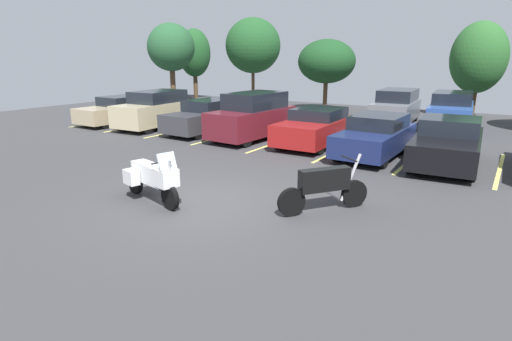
{
  "coord_description": "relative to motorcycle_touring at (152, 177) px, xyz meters",
  "views": [
    {
      "loc": [
        6.32,
        -7.43,
        3.51
      ],
      "look_at": [
        1.05,
        0.87,
        0.76
      ],
      "focal_mm": 29.0,
      "sensor_mm": 36.0,
      "label": 1
    }
  ],
  "objects": [
    {
      "name": "tree_center",
      "position": [
        -16.08,
        20.5,
        3.05
      ],
      "size": [
        2.66,
        2.66,
        5.64
      ],
      "color": "#4C3823",
      "rests_on": "ground"
    },
    {
      "name": "ground",
      "position": [
        1.01,
        0.62,
        -0.69
      ],
      "size": [
        44.0,
        44.0,
        0.1
      ],
      "primitive_type": "cube",
      "color": "#38383A"
    },
    {
      "name": "tree_right",
      "position": [
        -15.11,
        16.76,
        3.43
      ],
      "size": [
        3.48,
        3.48,
        5.82
      ],
      "color": "#4C3823",
      "rests_on": "ground"
    },
    {
      "name": "car_tan",
      "position": [
        -10.56,
        7.87,
        0.05
      ],
      "size": [
        1.89,
        4.56,
        1.43
      ],
      "color": "tan",
      "rests_on": "ground"
    },
    {
      "name": "tree_rear",
      "position": [
        -10.34,
        20.58,
        3.57
      ],
      "size": [
        4.15,
        4.15,
        6.25
      ],
      "color": "#4C3823",
      "rests_on": "ground"
    },
    {
      "name": "motorcycle_second",
      "position": [
        3.81,
        1.67,
        -0.03
      ],
      "size": [
        1.47,
        1.93,
        1.31
      ],
      "color": "black",
      "rests_on": "ground"
    },
    {
      "name": "car_black",
      "position": [
        5.51,
        7.78,
        0.09
      ],
      "size": [
        2.22,
        4.71,
        1.52
      ],
      "color": "black",
      "rests_on": "ground"
    },
    {
      "name": "car_champagne",
      "position": [
        -7.91,
        7.86,
        0.27
      ],
      "size": [
        2.13,
        4.36,
        1.82
      ],
      "color": "#C1B289",
      "rests_on": "ground"
    },
    {
      "name": "car_navy",
      "position": [
        3.12,
        7.82,
        0.08
      ],
      "size": [
        1.88,
        4.45,
        1.45
      ],
      "color": "navy",
      "rests_on": "ground"
    },
    {
      "name": "tree_left",
      "position": [
        -3.3,
        18.19,
        2.5
      ],
      "size": [
        3.59,
        3.59,
        4.49
      ],
      "color": "#4C3823",
      "rests_on": "ground"
    },
    {
      "name": "car_charcoal",
      "position": [
        -4.92,
        8.31,
        0.1
      ],
      "size": [
        1.94,
        4.75,
        1.52
      ],
      "color": "#38383D",
      "rests_on": "ground"
    },
    {
      "name": "parking_stripes",
      "position": [
        0.34,
        8.04,
        -0.63
      ],
      "size": [
        24.38,
        4.89,
        0.01
      ],
      "color": "#EAE066",
      "rests_on": "ground"
    },
    {
      "name": "car_far_blue",
      "position": [
        4.52,
        15.46,
        0.25
      ],
      "size": [
        2.29,
        4.79,
        1.77
      ],
      "color": "#2D519E",
      "rests_on": "ground"
    },
    {
      "name": "car_maroon",
      "position": [
        -2.29,
        8.06,
        0.34
      ],
      "size": [
        2.06,
        4.43,
        1.98
      ],
      "color": "maroon",
      "rests_on": "ground"
    },
    {
      "name": "motorcycle_touring",
      "position": [
        0.0,
        0.0,
        0.0
      ],
      "size": [
        2.25,
        1.03,
        1.36
      ],
      "color": "black",
      "rests_on": "ground"
    },
    {
      "name": "car_red",
      "position": [
        0.53,
        8.35,
        0.09
      ],
      "size": [
        1.99,
        4.31,
        1.46
      ],
      "color": "maroon",
      "rests_on": "ground"
    },
    {
      "name": "car_far_grey",
      "position": [
        1.83,
        15.66,
        0.25
      ],
      "size": [
        2.1,
        4.6,
        1.78
      ],
      "color": "slate",
      "rests_on": "ground"
    },
    {
      "name": "tree_center_left",
      "position": [
        5.0,
        20.18,
        2.74
      ],
      "size": [
        3.02,
        3.02,
        5.36
      ],
      "color": "#4C3823",
      "rests_on": "ground"
    }
  ]
}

